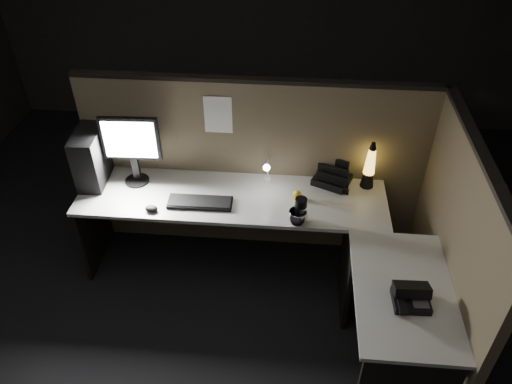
# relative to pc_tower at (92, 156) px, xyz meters

# --- Properties ---
(floor) EXTENTS (6.00, 6.00, 0.00)m
(floor) POSITION_rel_pc_tower_xyz_m (1.22, -0.72, -0.94)
(floor) COLOR black
(floor) RESTS_ON ground
(room_shell) EXTENTS (6.00, 6.00, 6.00)m
(room_shell) POSITION_rel_pc_tower_xyz_m (1.22, -0.72, 0.68)
(room_shell) COLOR silver
(room_shell) RESTS_ON ground
(partition_back) EXTENTS (2.66, 0.06, 1.50)m
(partition_back) POSITION_rel_pc_tower_xyz_m (1.22, 0.21, -0.19)
(partition_back) COLOR brown
(partition_back) RESTS_ON ground
(partition_right) EXTENTS (0.06, 1.66, 1.50)m
(partition_right) POSITION_rel_pc_tower_xyz_m (2.55, -0.62, -0.19)
(partition_right) COLOR brown
(partition_right) RESTS_ON ground
(desk) EXTENTS (2.60, 1.60, 0.73)m
(desk) POSITION_rel_pc_tower_xyz_m (1.40, -0.47, -0.36)
(desk) COLOR beige
(desk) RESTS_ON ground
(pc_tower) EXTENTS (0.20, 0.41, 0.42)m
(pc_tower) POSITION_rel_pc_tower_xyz_m (0.00, 0.00, 0.00)
(pc_tower) COLOR black
(pc_tower) RESTS_ON desk
(monitor) EXTENTS (0.43, 0.18, 0.55)m
(monitor) POSITION_rel_pc_tower_xyz_m (0.32, 0.01, 0.12)
(monitor) COLOR black
(monitor) RESTS_ON desk
(keyboard) EXTENTS (0.47, 0.16, 0.02)m
(keyboard) POSITION_rel_pc_tower_xyz_m (0.85, -0.23, -0.20)
(keyboard) COLOR black
(keyboard) RESTS_ON desk
(mouse) EXTENTS (0.10, 0.08, 0.04)m
(mouse) POSITION_rel_pc_tower_xyz_m (0.52, -0.34, -0.19)
(mouse) COLOR black
(mouse) RESTS_ON desk
(clip_lamp) EXTENTS (0.05, 0.20, 0.26)m
(clip_lamp) POSITION_rel_pc_tower_xyz_m (1.32, 0.01, -0.06)
(clip_lamp) COLOR silver
(clip_lamp) RESTS_ON desk
(organizer) EXTENTS (0.33, 0.31, 0.20)m
(organizer) POSITION_rel_pc_tower_xyz_m (1.82, 0.12, -0.17)
(organizer) COLOR black
(organizer) RESTS_ON desk
(lava_lamp) EXTENTS (0.10, 0.10, 0.39)m
(lava_lamp) POSITION_rel_pc_tower_xyz_m (2.08, 0.09, -0.05)
(lava_lamp) COLOR black
(lava_lamp) RESTS_ON desk
(travel_mug) EXTENTS (0.09, 0.09, 0.20)m
(travel_mug) POSITION_rel_pc_tower_xyz_m (1.58, -0.35, -0.11)
(travel_mug) COLOR black
(travel_mug) RESTS_ON desk
(steel_mug) EXTENTS (0.17, 0.17, 0.11)m
(steel_mug) POSITION_rel_pc_tower_xyz_m (1.56, -0.38, -0.16)
(steel_mug) COLOR silver
(steel_mug) RESTS_ON desk
(figurine) EXTENTS (0.06, 0.06, 0.06)m
(figurine) POSITION_rel_pc_tower_xyz_m (1.55, -0.12, -0.16)
(figurine) COLOR yellow
(figurine) RESTS_ON desk
(pinned_paper) EXTENTS (0.21, 0.00, 0.29)m
(pinned_paper) POSITION_rel_pc_tower_xyz_m (0.95, 0.17, 0.30)
(pinned_paper) COLOR white
(pinned_paper) RESTS_ON partition_back
(desk_phone) EXTENTS (0.22, 0.23, 0.13)m
(desk_phone) POSITION_rel_pc_tower_xyz_m (2.24, -1.01, -0.16)
(desk_phone) COLOR black
(desk_phone) RESTS_ON desk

